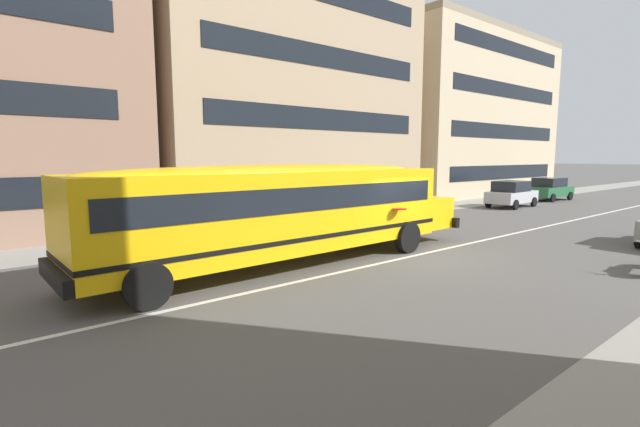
# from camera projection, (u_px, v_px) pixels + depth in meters

# --- Properties ---
(ground_plane) EXTENTS (400.00, 400.00, 0.00)m
(ground_plane) POSITION_uv_depth(u_px,v_px,m) (410.00, 257.00, 14.25)
(ground_plane) COLOR #54514F
(sidewalk_far) EXTENTS (120.00, 3.00, 0.01)m
(sidewalk_far) POSITION_uv_depth(u_px,v_px,m) (273.00, 227.00, 20.26)
(sidewalk_far) COLOR gray
(sidewalk_far) RESTS_ON ground_plane
(lane_centreline) EXTENTS (110.00, 0.16, 0.01)m
(lane_centreline) POSITION_uv_depth(u_px,v_px,m) (410.00, 256.00, 14.25)
(lane_centreline) COLOR silver
(lane_centreline) RESTS_ON ground_plane
(school_bus) EXTENTS (13.23, 3.14, 2.95)m
(school_bus) POSITION_uv_depth(u_px,v_px,m) (286.00, 206.00, 13.00)
(school_bus) COLOR yellow
(school_bus) RESTS_ON ground_plane
(parked_car_silver_by_entrance) EXTENTS (3.97, 2.01, 1.64)m
(parked_car_silver_by_entrance) POSITION_uv_depth(u_px,v_px,m) (511.00, 194.00, 28.11)
(parked_car_silver_by_entrance) COLOR #B7BABF
(parked_car_silver_by_entrance) RESTS_ON ground_plane
(parked_car_green_under_tree) EXTENTS (3.98, 2.04, 1.64)m
(parked_car_green_under_tree) POSITION_uv_depth(u_px,v_px,m) (550.00, 189.00, 32.50)
(parked_car_green_under_tree) COLOR #236038
(parked_car_green_under_tree) RESTS_ON ground_plane
(apartment_block_far_centre) EXTENTS (16.32, 12.40, 19.70)m
(apartment_block_far_centre) POSITION_uv_depth(u_px,v_px,m) (260.00, 48.00, 27.64)
(apartment_block_far_centre) COLOR tan
(apartment_block_far_centre) RESTS_ON ground_plane
(apartment_block_far_right) EXTENTS (18.20, 10.01, 13.30)m
(apartment_block_far_right) POSITION_uv_depth(u_px,v_px,m) (454.00, 117.00, 39.27)
(apartment_block_far_right) COLOR #C6B28E
(apartment_block_far_right) RESTS_ON ground_plane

